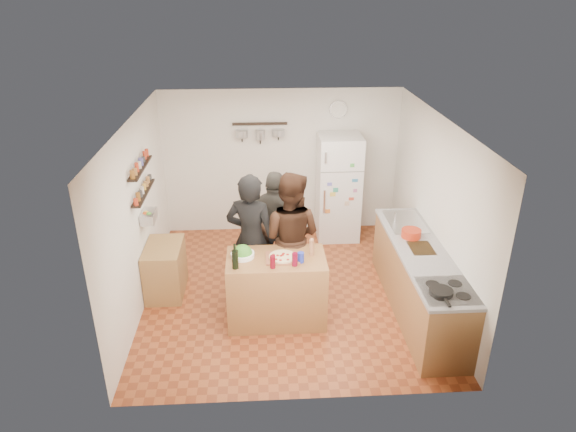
{
  "coord_description": "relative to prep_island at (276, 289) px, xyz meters",
  "views": [
    {
      "loc": [
        -0.37,
        -6.26,
        4.07
      ],
      "look_at": [
        0.0,
        0.1,
        1.15
      ],
      "focal_mm": 32.0,
      "sensor_mm": 36.0,
      "label": 1
    }
  ],
  "objects": [
    {
      "name": "prep_island",
      "position": [
        0.0,
        0.0,
        0.0
      ],
      "size": [
        1.25,
        0.72,
        0.91
      ],
      "primitive_type": "cube",
      "color": "olive",
      "rests_on": "floor"
    },
    {
      "name": "sink",
      "position": [
        1.89,
        0.93,
        0.46
      ],
      "size": [
        0.5,
        0.8,
        0.03
      ],
      "primitive_type": "cube",
      "color": "silver",
      "rests_on": "counter_run"
    },
    {
      "name": "pot_rack",
      "position": [
        -0.16,
        2.63,
        1.49
      ],
      "size": [
        0.9,
        0.04,
        0.04
      ],
      "primitive_type": "cube",
      "color": "black",
      "rests_on": "back_wall"
    },
    {
      "name": "spice_shelf_lower",
      "position": [
        -1.74,
        0.83,
        1.04
      ],
      "size": [
        0.12,
        1.0,
        0.02
      ],
      "primitive_type": "cube",
      "color": "black",
      "rests_on": "left_wall"
    },
    {
      "name": "produce_basket",
      "position": [
        -1.71,
        0.83,
        0.69
      ],
      "size": [
        0.18,
        0.35,
        0.14
      ],
      "primitive_type": "cube",
      "color": "silver",
      "rests_on": "left_wall"
    },
    {
      "name": "salt_canister",
      "position": [
        0.3,
        -0.12,
        0.52
      ],
      "size": [
        0.08,
        0.08,
        0.13
      ],
      "primitive_type": "cylinder",
      "color": "#1B2999",
      "rests_on": "prep_island"
    },
    {
      "name": "person_left",
      "position": [
        -0.32,
        0.5,
        0.47
      ],
      "size": [
        0.77,
        0.61,
        1.85
      ],
      "primitive_type": "imported",
      "rotation": [
        0.0,
        0.0,
        2.87
      ],
      "color": "black",
      "rests_on": "floor"
    },
    {
      "name": "wine_glass_near",
      "position": [
        -0.05,
        -0.24,
        0.54
      ],
      "size": [
        0.07,
        0.07,
        0.16
      ],
      "primitive_type": "cylinder",
      "color": "#590713",
      "rests_on": "prep_island"
    },
    {
      "name": "skillet",
      "position": [
        1.79,
        -0.93,
        0.49
      ],
      "size": [
        0.26,
        0.26,
        0.05
      ],
      "primitive_type": "cylinder",
      "color": "black",
      "rests_on": "stove_top"
    },
    {
      "name": "spice_shelf_upper",
      "position": [
        -1.74,
        0.83,
        1.4
      ],
      "size": [
        0.12,
        1.0,
        0.02
      ],
      "primitive_type": "cube",
      "color": "black",
      "rests_on": "left_wall"
    },
    {
      "name": "cutting_board",
      "position": [
        1.89,
        0.14,
        0.46
      ],
      "size": [
        0.3,
        0.4,
        0.02
      ],
      "primitive_type": "cube",
      "color": "olive",
      "rests_on": "counter_run"
    },
    {
      "name": "wine_bottle",
      "position": [
        -0.5,
        -0.22,
        0.57
      ],
      "size": [
        0.08,
        0.08,
        0.24
      ],
      "primitive_type": "cylinder",
      "color": "black",
      "rests_on": "prep_island"
    },
    {
      "name": "stove_top",
      "position": [
        1.89,
        -0.87,
        0.46
      ],
      "size": [
        0.6,
        0.62,
        0.02
      ],
      "primitive_type": "cube",
      "color": "white",
      "rests_on": "counter_run"
    },
    {
      "name": "person_center",
      "position": [
        0.21,
        0.56,
        0.46
      ],
      "size": [
        1.08,
        0.97,
        1.84
      ],
      "primitive_type": "imported",
      "rotation": [
        0.0,
        0.0,
        2.78
      ],
      "color": "black",
      "rests_on": "floor"
    },
    {
      "name": "room_shell",
      "position": [
        0.19,
        1.02,
        0.79
      ],
      "size": [
        4.2,
        4.2,
        4.2
      ],
      "color": "brown",
      "rests_on": "ground"
    },
    {
      "name": "counter_run",
      "position": [
        1.89,
        0.08,
        -0.01
      ],
      "size": [
        0.63,
        2.63,
        0.9
      ],
      "primitive_type": "cube",
      "color": "#9E7042",
      "rests_on": "floor"
    },
    {
      "name": "wine_glass_far",
      "position": [
        0.22,
        -0.2,
        0.54
      ],
      "size": [
        0.07,
        0.07,
        0.17
      ],
      "primitive_type": "cylinder",
      "color": "#5B071C",
      "rests_on": "prep_island"
    },
    {
      "name": "salad_bowl",
      "position": [
        -0.42,
        0.05,
        0.48
      ],
      "size": [
        0.3,
        0.3,
        0.06
      ],
      "primitive_type": "cylinder",
      "color": "white",
      "rests_on": "prep_island"
    },
    {
      "name": "wall_clock",
      "position": [
        1.14,
        2.71,
        1.69
      ],
      "size": [
        0.3,
        0.03,
        0.3
      ],
      "primitive_type": "cylinder",
      "rotation": [
        1.57,
        0.0,
        0.0
      ],
      "color": "silver",
      "rests_on": "back_wall"
    },
    {
      "name": "person_back",
      "position": [
        0.03,
        1.09,
        0.37
      ],
      "size": [
        1.05,
        0.79,
        1.66
      ],
      "primitive_type": "imported",
      "rotation": [
        0.0,
        0.0,
        2.68
      ],
      "color": "#302E2A",
      "rests_on": "floor"
    },
    {
      "name": "fridge",
      "position": [
        1.14,
        2.38,
        0.45
      ],
      "size": [
        0.7,
        0.68,
        1.8
      ],
      "primitive_type": "cube",
      "color": "white",
      "rests_on": "floor"
    },
    {
      "name": "side_table",
      "position": [
        -1.55,
        0.74,
        -0.09
      ],
      "size": [
        0.5,
        0.8,
        0.73
      ],
      "primitive_type": "cube",
      "color": "#AC8648",
      "rests_on": "floor"
    },
    {
      "name": "pizza",
      "position": [
        0.08,
        -0.02,
        0.48
      ],
      "size": [
        0.34,
        0.34,
        0.02
      ],
      "primitive_type": "cylinder",
      "color": "beige",
      "rests_on": "pizza_board"
    },
    {
      "name": "red_bowl",
      "position": [
        1.84,
        0.45,
        0.52
      ],
      "size": [
        0.26,
        0.26,
        0.11
      ],
      "primitive_type": "cylinder",
      "color": "#AE2B13",
      "rests_on": "counter_run"
    },
    {
      "name": "pepper_mill",
      "position": [
        0.45,
        0.05,
        0.55
      ],
      "size": [
        0.06,
        0.06,
        0.19
      ],
      "primitive_type": "cylinder",
      "color": "#9D6541",
      "rests_on": "prep_island"
    },
    {
      "name": "pizza_board",
      "position": [
        0.08,
        -0.02,
        0.47
      ],
      "size": [
        0.42,
        0.34,
        0.02
      ],
      "primitive_type": "cube",
      "color": "brown",
      "rests_on": "prep_island"
    }
  ]
}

